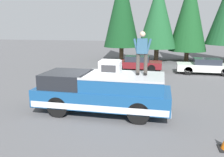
{
  "coord_description": "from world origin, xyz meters",
  "views": [
    {
      "loc": [
        -9.3,
        -2.57,
        3.55
      ],
      "look_at": [
        0.13,
        -0.52,
        1.35
      ],
      "focal_mm": 37.25,
      "sensor_mm": 36.0,
      "label": 1
    }
  ],
  "objects_px": {
    "pickup_truck": "(103,92)",
    "compressor_unit": "(110,67)",
    "parked_car_maroon": "(136,63)",
    "parked_car_white": "(205,66)",
    "person_on_truck_bed": "(142,52)"
  },
  "relations": [
    {
      "from": "compressor_unit",
      "to": "parked_car_white",
      "type": "height_order",
      "value": "compressor_unit"
    },
    {
      "from": "person_on_truck_bed",
      "to": "parked_car_white",
      "type": "relative_size",
      "value": 0.41
    },
    {
      "from": "pickup_truck",
      "to": "parked_car_maroon",
      "type": "bearing_deg",
      "value": -1.88
    },
    {
      "from": "compressor_unit",
      "to": "parked_car_white",
      "type": "xyz_separation_m",
      "value": [
        9.3,
        -5.24,
        -1.35
      ]
    },
    {
      "from": "pickup_truck",
      "to": "compressor_unit",
      "type": "relative_size",
      "value": 6.6
    },
    {
      "from": "pickup_truck",
      "to": "parked_car_maroon",
      "type": "distance_m",
      "value": 9.69
    },
    {
      "from": "compressor_unit",
      "to": "parked_car_maroon",
      "type": "relative_size",
      "value": 0.2
    },
    {
      "from": "person_on_truck_bed",
      "to": "parked_car_maroon",
      "type": "relative_size",
      "value": 0.41
    },
    {
      "from": "compressor_unit",
      "to": "person_on_truck_bed",
      "type": "xyz_separation_m",
      "value": [
        0.07,
        -1.26,
        0.62
      ]
    },
    {
      "from": "parked_car_white",
      "to": "parked_car_maroon",
      "type": "height_order",
      "value": "same"
    },
    {
      "from": "compressor_unit",
      "to": "parked_car_white",
      "type": "relative_size",
      "value": 0.2
    },
    {
      "from": "pickup_truck",
      "to": "parked_car_maroon",
      "type": "xyz_separation_m",
      "value": [
        9.68,
        -0.32,
        -0.29
      ]
    },
    {
      "from": "compressor_unit",
      "to": "person_on_truck_bed",
      "type": "height_order",
      "value": "person_on_truck_bed"
    },
    {
      "from": "parked_car_white",
      "to": "parked_car_maroon",
      "type": "xyz_separation_m",
      "value": [
        0.31,
        5.24,
        0.0
      ]
    },
    {
      "from": "parked_car_maroon",
      "to": "parked_car_white",
      "type": "bearing_deg",
      "value": -93.41
    }
  ]
}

